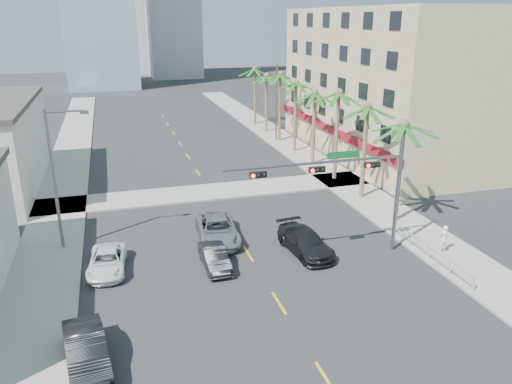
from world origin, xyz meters
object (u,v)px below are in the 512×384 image
car_lane_right (305,242)px  traffic_signal_mast (352,179)px  car_parked_mid (86,352)px  car_lane_left (215,257)px  car_lane_center (217,230)px  car_parked_far (107,261)px  pedestrian (444,239)px

car_lane_right → traffic_signal_mast: bearing=-34.3°
car_parked_mid → car_lane_left: size_ratio=1.22×
car_lane_center → car_lane_right: bearing=-30.1°
car_parked_mid → car_lane_left: bearing=38.5°
car_parked_far → car_lane_right: bearing=1.0°
car_parked_mid → car_lane_left: (7.02, 7.31, -0.14)m
car_lane_center → car_parked_far: bearing=-156.9°
car_parked_far → car_lane_right: car_lane_right is taller
traffic_signal_mast → car_lane_right: 5.04m
traffic_signal_mast → car_lane_center: bearing=147.6°
car_parked_far → car_lane_right: 12.01m
traffic_signal_mast → car_lane_left: (-8.17, 0.91, -4.43)m
car_parked_mid → car_lane_center: car_parked_mid is taller
car_lane_center → car_lane_right: size_ratio=1.08×
car_parked_far → pedestrian: bearing=-4.4°
traffic_signal_mast → car_lane_center: (-7.20, 4.57, -4.30)m
traffic_signal_mast → pedestrian: (5.88, -1.38, -4.03)m
traffic_signal_mast → car_lane_center: traffic_signal_mast is taller
traffic_signal_mast → car_lane_right: size_ratio=2.19×
car_lane_right → pedestrian: pedestrian is taller
car_lane_center → car_lane_right: 5.95m
car_lane_center → car_parked_mid: bearing=-121.7°
traffic_signal_mast → car_parked_mid: size_ratio=2.37×
traffic_signal_mast → car_parked_far: traffic_signal_mast is taller
car_parked_mid → car_lane_right: car_parked_mid is taller
car_parked_mid → car_parked_far: bearing=76.2°
car_lane_left → car_lane_center: bearing=74.4°
car_parked_mid → car_parked_far: car_parked_mid is taller
car_parked_mid → car_lane_center: size_ratio=0.85×
traffic_signal_mast → car_parked_far: size_ratio=2.50×
car_lane_center → traffic_signal_mast: bearing=-28.1°
traffic_signal_mast → car_parked_far: (-14.27, 2.17, -4.44)m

